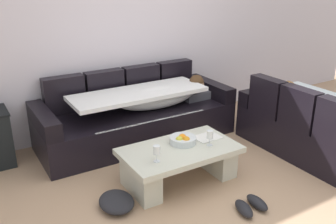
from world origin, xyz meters
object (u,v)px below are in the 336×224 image
(couch_near_window, at_px, (316,128))
(open_magazine, at_px, (207,137))
(wine_glass_near_left, at_px, (157,151))
(crumpled_garment, at_px, (117,202))
(couch_along_wall, at_px, (139,115))
(fruit_bowl, at_px, (183,140))
(wine_glass_near_right, at_px, (210,135))
(coffee_table, at_px, (180,160))
(pair_of_shoes, at_px, (251,205))

(couch_near_window, distance_m, open_magazine, 1.39)
(wine_glass_near_left, relative_size, crumpled_garment, 0.42)
(couch_along_wall, height_order, fruit_bowl, couch_along_wall)
(wine_glass_near_left, distance_m, wine_glass_near_right, 0.64)
(wine_glass_near_left, bearing_deg, open_magazine, 14.18)
(open_magazine, bearing_deg, coffee_table, -173.05)
(wine_glass_near_left, bearing_deg, coffee_table, 20.46)
(open_magazine, relative_size, crumpled_garment, 0.70)
(couch_along_wall, relative_size, wine_glass_near_left, 15.03)
(wine_glass_near_right, bearing_deg, coffee_table, 160.41)
(fruit_bowl, distance_m, open_magazine, 0.31)
(coffee_table, distance_m, fruit_bowl, 0.22)
(couch_along_wall, distance_m, crumpled_garment, 1.56)
(couch_along_wall, bearing_deg, pair_of_shoes, -85.13)
(pair_of_shoes, xyz_separation_m, crumpled_garment, (-1.05, 0.68, 0.01))
(wine_glass_near_right, xyz_separation_m, crumpled_garment, (-1.06, 0.01, -0.44))
(couch_along_wall, distance_m, open_magazine, 1.14)
(open_magazine, bearing_deg, pair_of_shoes, -98.90)
(couch_along_wall, height_order, couch_near_window, same)
(pair_of_shoes, bearing_deg, wine_glass_near_left, 134.14)
(couch_near_window, height_order, fruit_bowl, couch_near_window)
(crumpled_garment, bearing_deg, open_magazine, 7.80)
(crumpled_garment, bearing_deg, coffee_table, 7.50)
(open_magazine, bearing_deg, fruit_bowl, 174.88)
(fruit_bowl, xyz_separation_m, pair_of_shoes, (0.20, -0.85, -0.38))
(wine_glass_near_left, xyz_separation_m, pair_of_shoes, (0.63, -0.65, -0.45))
(coffee_table, height_order, open_magazine, open_magazine)
(couch_near_window, xyz_separation_m, wine_glass_near_right, (-1.43, 0.20, 0.16))
(wine_glass_near_left, xyz_separation_m, crumpled_garment, (-0.42, 0.03, -0.44))
(couch_along_wall, distance_m, coffee_table, 1.17)
(couch_along_wall, xyz_separation_m, wine_glass_near_right, (0.18, -1.27, 0.17))
(couch_near_window, height_order, wine_glass_near_right, couch_near_window)
(couch_near_window, height_order, crumpled_garment, couch_near_window)
(coffee_table, xyz_separation_m, wine_glass_near_right, (0.30, -0.11, 0.26))
(couch_near_window, bearing_deg, fruit_bowl, 76.79)
(coffee_table, bearing_deg, wine_glass_near_right, -19.59)
(couch_near_window, xyz_separation_m, crumpled_garment, (-2.49, 0.21, -0.27))
(couch_near_window, height_order, wine_glass_near_left, couch_near_window)
(fruit_bowl, bearing_deg, couch_along_wall, 88.28)
(couch_near_window, xyz_separation_m, open_magazine, (-1.34, 0.37, 0.05))
(couch_near_window, xyz_separation_m, wine_glass_near_left, (-2.07, 0.18, 0.16))
(open_magazine, xyz_separation_m, pair_of_shoes, (-0.11, -0.83, -0.34))
(coffee_table, relative_size, wine_glass_near_right, 7.23)
(pair_of_shoes, bearing_deg, wine_glass_near_right, 88.79)
(couch_along_wall, xyz_separation_m, coffee_table, (-0.12, -1.16, -0.09))
(coffee_table, distance_m, pair_of_shoes, 0.85)
(pair_of_shoes, height_order, crumpled_garment, crumpled_garment)
(wine_glass_near_right, relative_size, open_magazine, 0.59)
(pair_of_shoes, bearing_deg, fruit_bowl, 103.03)
(couch_near_window, bearing_deg, crumpled_garment, 85.25)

